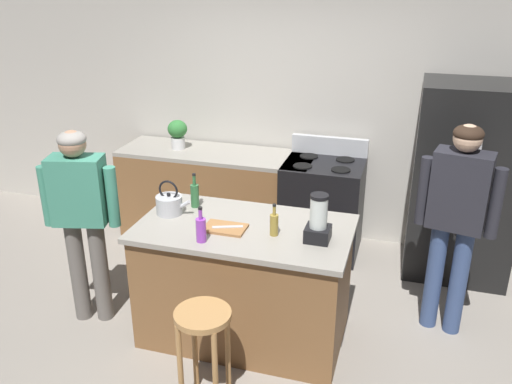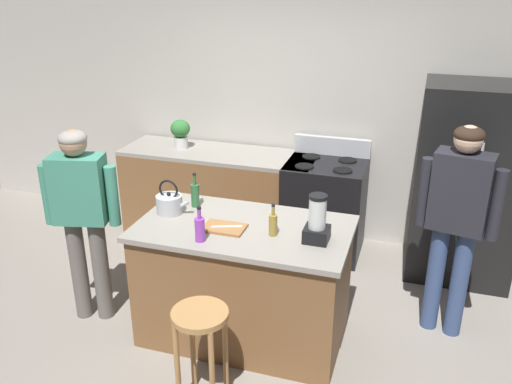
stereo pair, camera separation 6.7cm
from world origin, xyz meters
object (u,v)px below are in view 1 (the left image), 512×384
stove_range (322,207)px  chef_knife (228,227)px  person_by_sink_right (457,212)px  bottle_olive_oil (195,195)px  potted_plant (178,132)px  refrigerator (464,182)px  bottle_vinegar (274,224)px  bottle_soda (201,229)px  person_by_island_left (81,210)px  kitchen_island (245,282)px  bar_stool (203,334)px  blender_appliance (318,221)px  tea_kettle (169,204)px  cutting_board (225,228)px

stove_range → chef_knife: stove_range is taller
person_by_sink_right → bottle_olive_oil: size_ratio=6.07×
stove_range → potted_plant: (-1.53, 0.03, 0.63)m
refrigerator → bottle_vinegar: size_ratio=7.56×
bottle_soda → bottle_vinegar: bearing=27.4°
person_by_island_left → person_by_sink_right: bearing=13.8°
kitchen_island → refrigerator: refrigerator is taller
person_by_island_left → person_by_sink_right: size_ratio=0.95×
potted_plant → bottle_vinegar: (1.45, -1.62, -0.09)m
chef_knife → bottle_soda: bearing=-138.1°
bar_stool → bottle_olive_oil: size_ratio=2.56×
stove_range → person_by_sink_right: (1.15, -1.00, 0.54)m
kitchen_island → chef_knife: size_ratio=7.08×
blender_appliance → chef_knife: 0.66m
refrigerator → person_by_island_left: 3.29m
person_by_sink_right → chef_knife: (-1.56, -0.61, -0.06)m
person_by_sink_right → potted_plant: size_ratio=5.58×
tea_kettle → chef_knife: tea_kettle is taller
blender_appliance → bottle_olive_oil: size_ratio=1.23×
refrigerator → blender_appliance: 1.89m
kitchen_island → cutting_board: cutting_board is taller
refrigerator → cutting_board: (-1.71, -1.59, 0.05)m
cutting_board → chef_knife: size_ratio=1.36×
blender_appliance → chef_knife: blender_appliance is taller
bottle_vinegar → tea_kettle: size_ratio=0.86×
stove_range → potted_plant: bearing=179.0°
bottle_soda → refrigerator: bearing=45.0°
stove_range → potted_plant: 1.66m
potted_plant → bottle_vinegar: potted_plant is taller
potted_plant → blender_appliance: (1.76, -1.61, -0.03)m
stove_range → bottle_vinegar: bottle_vinegar is taller
stove_range → bottle_olive_oil: size_ratio=4.04×
bottle_soda → chef_knife: 0.25m
kitchen_island → bottle_olive_oil: 0.77m
tea_kettle → stove_range: bearing=57.7°
person_by_island_left → bottle_olive_oil: 0.87m
person_by_island_left → bar_stool: (1.23, -0.63, -0.42)m
person_by_island_left → bottle_vinegar: bearing=2.8°
refrigerator → chef_knife: size_ratio=8.11×
stove_range → bottle_soda: (-0.53, -1.83, 0.55)m
stove_range → bottle_soda: size_ratio=4.36×
bottle_olive_oil → chef_knife: (0.38, -0.31, -0.08)m
refrigerator → bar_stool: bearing=-125.4°
person_by_sink_right → refrigerator: bearing=82.9°
bottle_olive_oil → refrigerator: bearing=31.7°
cutting_board → bottle_soda: bearing=-113.4°
person_by_sink_right → cutting_board: bearing=-158.9°
blender_appliance → bottle_soda: (-0.76, -0.24, -0.05)m
stove_range → cutting_board: stove_range is taller
bottle_vinegar → tea_kettle: bearing=171.7°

